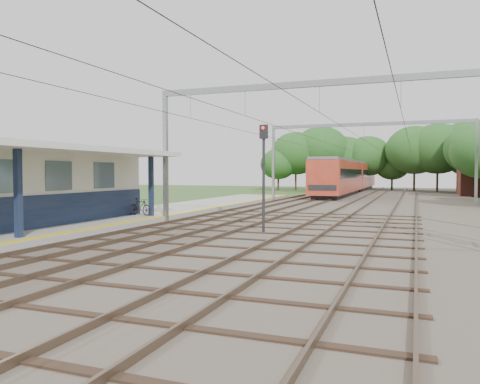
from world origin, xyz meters
The scene contains 10 objects.
ground centered at (0.00, 0.00, 0.00)m, with size 160.00×160.00×0.00m, color #2D4C1E.
ballast_bed centered at (4.00, 30.00, 0.05)m, with size 18.00×90.00×0.10m, color #473D33.
platform centered at (-7.50, 14.00, 0.17)m, with size 5.00×52.00×0.35m, color gray.
yellow_stripe centered at (-5.25, 14.00, 0.35)m, with size 0.45×52.00×0.01m, color yellow.
rail_tracks centered at (1.50, 30.00, 0.18)m, with size 11.80×88.00×0.15m.
catenary_system centered at (3.39, 25.28, 5.51)m, with size 17.22×88.00×7.00m.
tree_band centered at (3.84, 57.12, 4.92)m, with size 31.72×30.88×8.82m.
bicycle centered at (-6.60, 15.00, 0.82)m, with size 0.44×1.55×0.93m, color black.
train centered at (-0.50, 54.58, 2.24)m, with size 3.08×38.34×4.03m.
signal_post centered at (1.35, 12.26, 3.07)m, with size 0.36×0.31×4.73m.
Camera 1 is at (7.49, -6.87, 2.70)m, focal length 35.00 mm.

